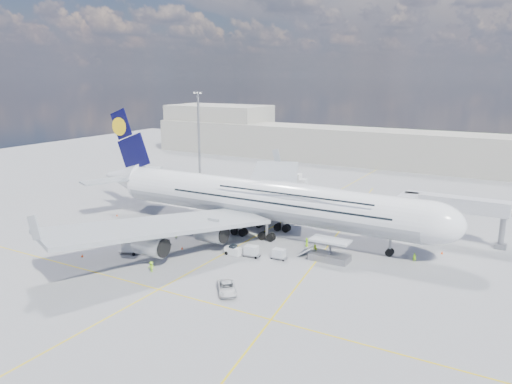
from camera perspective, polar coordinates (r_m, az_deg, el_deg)
The scene contains 31 objects.
ground at distance 88.87m, azimuth -2.59°, elevation -6.45°, with size 300.00×300.00×0.00m, color gray.
taxi_line_main at distance 88.87m, azimuth -2.59°, elevation -6.45°, with size 0.25×220.00×0.01m, color #DDBE0B.
taxi_line_cross at distance 73.99m, azimuth -11.05°, elevation -10.87°, with size 120.00×0.25×0.01m, color #DDBE0B.
taxi_line_diag at distance 91.36m, azimuth 8.30°, elevation -6.03°, with size 0.25×100.00×0.01m, color #DDBE0B.
airliner at distance 94.99m, azimuth 0.72°, elevation -0.81°, with size 77.26×79.15×23.71m.
jet_bridge at distance 95.59m, azimuth 19.74°, elevation -1.53°, with size 18.80×12.10×8.50m.
cargo_loader at distance 83.74m, azimuth 8.33°, elevation -6.93°, with size 8.53×3.20×3.67m.
light_mast at distance 144.43m, azimuth -6.55°, elevation 6.49°, with size 3.00×0.70×25.50m.
terminal at distance 173.24m, azimuth 14.48°, elevation 4.87°, with size 180.00×16.00×12.00m, color #B2AD9E.
hangar at distance 206.77m, azimuth -4.23°, elevation 7.38°, with size 40.00×22.00×18.00m, color #B2AD9E.
dolly_row_a at distance 91.85m, azimuth -10.56°, elevation -5.80°, with size 2.97×1.73×0.42m.
dolly_row_b at distance 93.57m, azimuth -10.78°, elevation -4.97°, with size 3.50×2.63×1.97m.
dolly_row_c at distance 88.81m, azimuth -14.20°, elevation -6.07°, with size 3.85×2.84×2.18m.
dolly_back at distance 102.24m, azimuth -15.41°, elevation -3.74°, with size 3.05×2.34×1.72m.
dolly_nose_far at distance 83.61m, azimuth 2.64°, elevation -7.06°, with size 2.77×1.50×1.74m.
dolly_nose_near at distance 84.61m, azimuth -0.54°, elevation -6.74°, with size 3.15×1.91×1.89m.
baggage_tug at distance 85.50m, azimuth -2.63°, elevation -6.71°, with size 2.86×1.44×1.75m.
catering_truck_inner at distance 113.77m, azimuth 1.22°, elevation -1.15°, with size 6.02×2.57×3.53m.
catering_truck_outer at distance 135.34m, azimuth 4.43°, elevation 1.22°, with size 6.80×2.75×4.02m.
service_van at distance 71.42m, azimuth -3.36°, elevation -10.90°, with size 2.47×5.36×1.49m, color silver.
crew_nose at distance 86.26m, azimuth 17.66°, elevation -7.17°, with size 0.56×0.37×1.54m, color #8DDB17.
crew_loader at distance 85.59m, azimuth 6.75°, elevation -6.62°, with size 0.96×0.75×1.97m, color #B4E418.
crew_wing at distance 95.67m, azimuth -9.16°, elevation -4.60°, with size 1.05×0.44×1.79m, color #ADE418.
crew_van at distance 89.89m, azimuth 5.83°, elevation -5.74°, with size 0.79×0.51×1.61m, color #94E918.
crew_tug at distance 80.01m, azimuth -11.87°, elevation -8.37°, with size 1.10×0.63×1.70m, color #8DE017.
cone_nose at distance 91.75m, azimuth 20.49°, elevation -6.50°, with size 0.43×0.43×0.54m.
cone_wing_left_inner at distance 111.59m, azimuth 1.52°, elevation -2.20°, with size 0.38×0.38×0.48m.
cone_wing_left_outer at distance 120.11m, azimuth -0.14°, elevation -1.05°, with size 0.47×0.47×0.60m.
cone_wing_right_inner at distance 89.26m, azimuth -8.45°, elevation -6.33°, with size 0.42×0.42×0.53m.
cone_wing_right_outer at distance 89.61m, azimuth -19.26°, elevation -6.87°, with size 0.41×0.41×0.52m.
cone_tail at distance 112.59m, azimuth -15.61°, elevation -2.56°, with size 0.38×0.38×0.48m.
Camera 1 is at (44.97, -70.59, 29.88)m, focal length 35.00 mm.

